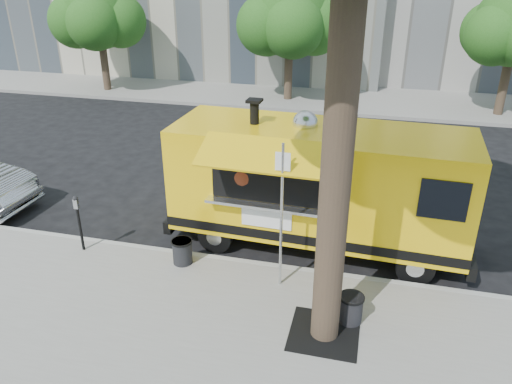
{
  "coord_description": "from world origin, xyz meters",
  "views": [
    {
      "loc": [
        3.1,
        -9.72,
        6.13
      ],
      "look_at": [
        0.67,
        0.0,
        1.38
      ],
      "focal_mm": 35.0,
      "sensor_mm": 36.0,
      "label": 1
    }
  ],
  "objects_px": {
    "far_tree_b": "(290,15)",
    "parking_meter": "(78,217)",
    "trash_bin_left": "(351,308)",
    "far_tree_a": "(98,12)",
    "food_truck": "(317,184)",
    "trash_bin_right": "(182,251)",
    "sign_post": "(282,209)"
  },
  "relations": [
    {
      "from": "food_truck",
      "to": "far_tree_a",
      "type": "bearing_deg",
      "value": 137.45
    },
    {
      "from": "sign_post",
      "to": "trash_bin_left",
      "type": "relative_size",
      "value": 5.47
    },
    {
      "from": "trash_bin_left",
      "to": "far_tree_a",
      "type": "bearing_deg",
      "value": 131.58
    },
    {
      "from": "trash_bin_right",
      "to": "food_truck",
      "type": "bearing_deg",
      "value": 32.53
    },
    {
      "from": "far_tree_b",
      "to": "parking_meter",
      "type": "height_order",
      "value": "far_tree_b"
    },
    {
      "from": "far_tree_b",
      "to": "parking_meter",
      "type": "relative_size",
      "value": 4.12
    },
    {
      "from": "sign_post",
      "to": "food_truck",
      "type": "relative_size",
      "value": 0.44
    },
    {
      "from": "far_tree_b",
      "to": "food_truck",
      "type": "distance_m",
      "value": 12.89
    },
    {
      "from": "far_tree_b",
      "to": "food_truck",
      "type": "relative_size",
      "value": 0.8
    },
    {
      "from": "sign_post",
      "to": "trash_bin_left",
      "type": "height_order",
      "value": "sign_post"
    },
    {
      "from": "sign_post",
      "to": "food_truck",
      "type": "xyz_separation_m",
      "value": [
        0.42,
        1.91,
        -0.28
      ]
    },
    {
      "from": "far_tree_a",
      "to": "trash_bin_right",
      "type": "distance_m",
      "value": 16.85
    },
    {
      "from": "parking_meter",
      "to": "trash_bin_left",
      "type": "xyz_separation_m",
      "value": [
        6.01,
        -1.01,
        -0.54
      ]
    },
    {
      "from": "far_tree_a",
      "to": "parking_meter",
      "type": "distance_m",
      "value": 15.59
    },
    {
      "from": "far_tree_b",
      "to": "parking_meter",
      "type": "distance_m",
      "value": 14.48
    },
    {
      "from": "food_truck",
      "to": "trash_bin_right",
      "type": "relative_size",
      "value": 12.6
    },
    {
      "from": "parking_meter",
      "to": "food_truck",
      "type": "bearing_deg",
      "value": 18.97
    },
    {
      "from": "parking_meter",
      "to": "trash_bin_left",
      "type": "height_order",
      "value": "parking_meter"
    },
    {
      "from": "far_tree_a",
      "to": "food_truck",
      "type": "xyz_separation_m",
      "value": [
        11.97,
        -11.94,
        -2.21
      ]
    },
    {
      "from": "far_tree_a",
      "to": "sign_post",
      "type": "distance_m",
      "value": 18.14
    },
    {
      "from": "food_truck",
      "to": "trash_bin_left",
      "type": "distance_m",
      "value": 3.12
    },
    {
      "from": "trash_bin_left",
      "to": "sign_post",
      "type": "bearing_deg",
      "value": 150.86
    },
    {
      "from": "trash_bin_right",
      "to": "parking_meter",
      "type": "bearing_deg",
      "value": -178.79
    },
    {
      "from": "sign_post",
      "to": "trash_bin_right",
      "type": "height_order",
      "value": "sign_post"
    },
    {
      "from": "food_truck",
      "to": "trash_bin_right",
      "type": "xyz_separation_m",
      "value": [
        -2.6,
        -1.66,
        -1.13
      ]
    },
    {
      "from": "sign_post",
      "to": "parking_meter",
      "type": "relative_size",
      "value": 2.25
    },
    {
      "from": "trash_bin_left",
      "to": "parking_meter",
      "type": "bearing_deg",
      "value": 170.44
    },
    {
      "from": "trash_bin_left",
      "to": "food_truck",
      "type": "bearing_deg",
      "value": 110.93
    },
    {
      "from": "far_tree_a",
      "to": "sign_post",
      "type": "relative_size",
      "value": 1.79
    },
    {
      "from": "sign_post",
      "to": "trash_bin_right",
      "type": "distance_m",
      "value": 2.61
    },
    {
      "from": "far_tree_b",
      "to": "parking_meter",
      "type": "xyz_separation_m",
      "value": [
        -2.0,
        -14.05,
        -2.85
      ]
    },
    {
      "from": "sign_post",
      "to": "parking_meter",
      "type": "distance_m",
      "value": 4.64
    }
  ]
}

